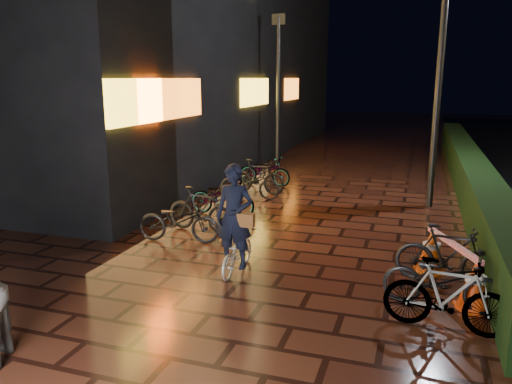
% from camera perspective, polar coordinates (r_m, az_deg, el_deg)
% --- Properties ---
extents(ground, '(80.00, 80.00, 0.00)m').
position_cam_1_polar(ground, '(8.09, 3.11, -9.32)').
color(ground, '#381911').
rests_on(ground, ground).
extents(hedge, '(0.70, 20.00, 1.00)m').
position_cam_1_polar(hedge, '(15.52, 23.05, 2.37)').
color(hedge, black).
rests_on(hedge, ground).
extents(storefront_block, '(12.09, 22.00, 9.00)m').
position_cam_1_polar(storefront_block, '(22.00, -13.67, 16.30)').
color(storefront_block, black).
rests_on(storefront_block, ground).
extents(lamp_post_hedge, '(0.55, 0.25, 5.80)m').
position_cam_1_polar(lamp_post_hedge, '(12.54, 20.25, 12.74)').
color(lamp_post_hedge, black).
rests_on(lamp_post_hedge, ground).
extents(lamp_post_sf, '(0.49, 0.17, 5.08)m').
position_cam_1_polar(lamp_post_sf, '(16.92, 2.56, 11.99)').
color(lamp_post_sf, black).
rests_on(lamp_post_sf, ground).
extents(cyclist, '(0.64, 1.24, 1.78)m').
position_cam_1_polar(cyclist, '(7.92, -2.36, -4.73)').
color(cyclist, silver).
rests_on(cyclist, ground).
extents(traffic_barrier, '(1.07, 1.77, 0.73)m').
position_cam_1_polar(traffic_barrier, '(7.97, 21.43, -7.79)').
color(traffic_barrier, '#E43C0C').
rests_on(traffic_barrier, ground).
extents(cart_assembly, '(0.53, 0.55, 0.91)m').
position_cam_1_polar(cart_assembly, '(10.02, 25.95, -3.42)').
color(cart_assembly, black).
rests_on(cart_assembly, ground).
extents(parked_bikes_storefront, '(1.78, 6.21, 0.92)m').
position_cam_1_polar(parked_bikes_storefront, '(11.96, -2.58, 0.19)').
color(parked_bikes_storefront, black).
rests_on(parked_bikes_storefront, ground).
extents(parked_bikes_hedge, '(1.69, 2.10, 0.92)m').
position_cam_1_polar(parked_bikes_hedge, '(7.31, 20.89, -8.94)').
color(parked_bikes_hedge, black).
rests_on(parked_bikes_hedge, ground).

